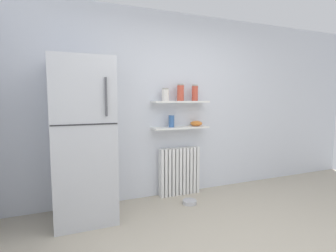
% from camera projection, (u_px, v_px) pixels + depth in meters
% --- Properties ---
extents(ground_plane, '(7.04, 7.04, 0.00)m').
position_uv_depth(ground_plane, '(232.00, 244.00, 2.54)').
color(ground_plane, '#B2A893').
extents(back_wall, '(7.04, 0.10, 2.60)m').
position_uv_depth(back_wall, '(169.00, 105.00, 3.83)').
color(back_wall, silver).
rests_on(back_wall, ground_plane).
extents(refrigerator, '(0.67, 0.73, 1.85)m').
position_uv_depth(refrigerator, '(83.00, 140.00, 3.02)').
color(refrigerator, '#B7BABF').
rests_on(refrigerator, ground_plane).
extents(radiator, '(0.61, 0.12, 0.69)m').
position_uv_depth(radiator, '(179.00, 171.00, 3.85)').
color(radiator, white).
rests_on(radiator, ground_plane).
extents(wall_shelf_lower, '(0.83, 0.22, 0.02)m').
position_uv_depth(wall_shelf_lower, '(180.00, 128.00, 3.76)').
color(wall_shelf_lower, white).
extents(wall_shelf_upper, '(0.83, 0.22, 0.02)m').
position_uv_depth(wall_shelf_upper, '(180.00, 102.00, 3.72)').
color(wall_shelf_upper, white).
extents(storage_jar_0, '(0.10, 0.10, 0.18)m').
position_uv_depth(storage_jar_0, '(165.00, 95.00, 3.62)').
color(storage_jar_0, silver).
rests_on(storage_jar_0, wall_shelf_upper).
extents(storage_jar_1, '(0.10, 0.10, 0.24)m').
position_uv_depth(storage_jar_1, '(181.00, 93.00, 3.71)').
color(storage_jar_1, '#C64C38').
rests_on(storage_jar_1, wall_shelf_upper).
extents(storage_jar_2, '(0.09, 0.09, 0.23)m').
position_uv_depth(storage_jar_2, '(195.00, 93.00, 3.80)').
color(storage_jar_2, '#C64C38').
rests_on(storage_jar_2, wall_shelf_upper).
extents(vase, '(0.08, 0.08, 0.17)m').
position_uv_depth(vase, '(171.00, 121.00, 3.70)').
color(vase, '#38609E').
rests_on(vase, wall_shelf_lower).
extents(shelf_bowl, '(0.17, 0.17, 0.08)m').
position_uv_depth(shelf_bowl, '(196.00, 123.00, 3.85)').
color(shelf_bowl, orange).
rests_on(shelf_bowl, wall_shelf_lower).
extents(pet_food_bowl, '(0.19, 0.19, 0.05)m').
position_uv_depth(pet_food_bowl, '(190.00, 202.00, 3.52)').
color(pet_food_bowl, '#B7B7BC').
rests_on(pet_food_bowl, ground_plane).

